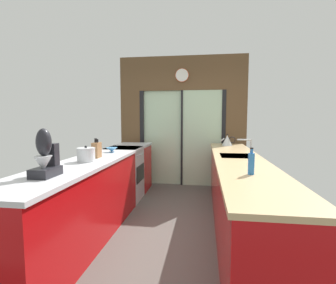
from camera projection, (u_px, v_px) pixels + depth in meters
name	position (u px, v px, depth m)	size (l,w,h in m)	color
ground_plane	(171.00, 217.00, 3.70)	(5.04, 7.60, 0.02)	#4C4742
back_wall_unit	(182.00, 113.00, 5.33)	(2.64, 0.12, 2.70)	brown
left_counter_run	(97.00, 192.00, 3.32)	(0.62, 3.80, 0.92)	#AD0C0F
right_counter_run	(238.00, 194.00, 3.23)	(0.62, 3.80, 0.92)	#AD0C0F
sink_faucet	(248.00, 144.00, 3.40)	(0.19, 0.02, 0.23)	#B7BABC
oven_range	(124.00, 174.00, 4.43)	(0.60, 0.60, 0.92)	#B7BABC
mixing_bowl	(112.00, 150.00, 3.77)	(0.17, 0.17, 0.07)	teal
knife_block	(97.00, 150.00, 3.24)	(0.08, 0.14, 0.25)	brown
stand_mixer	(45.00, 158.00, 2.19)	(0.17, 0.27, 0.42)	black
stock_pot	(86.00, 155.00, 2.95)	(0.21, 0.21, 0.19)	#B7BABC
kettle	(227.00, 140.00, 4.70)	(0.27, 0.19, 0.22)	#B7BABC
soap_bottle	(251.00, 163.00, 2.28)	(0.06, 0.06, 0.24)	#286BB7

